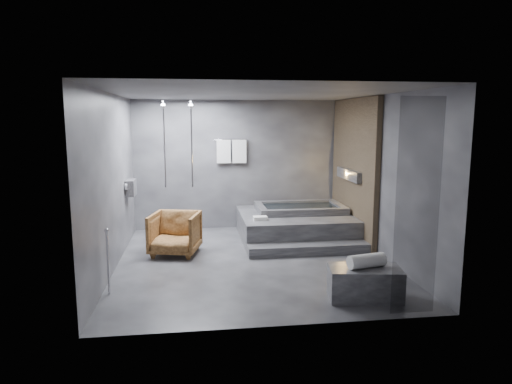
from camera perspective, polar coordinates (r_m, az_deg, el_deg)
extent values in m
plane|color=#2A292C|center=(7.86, -0.43, -8.61)|extent=(5.00, 5.00, 0.00)
cube|color=#464548|center=(7.50, -0.45, 12.24)|extent=(4.50, 5.00, 0.04)
cube|color=#333337|center=(10.02, -2.25, 3.41)|extent=(4.50, 0.04, 2.80)
cube|color=#333337|center=(5.11, 3.11, -2.07)|extent=(4.50, 0.04, 2.80)
cube|color=#333337|center=(7.60, -17.52, 1.20)|extent=(0.04, 5.00, 2.80)
cube|color=#333337|center=(8.14, 15.48, 1.79)|extent=(0.04, 5.00, 2.80)
cube|color=#8A7151|center=(9.28, 12.12, 2.77)|extent=(0.10, 2.40, 2.78)
cube|color=#FF9938|center=(9.26, 11.63, 2.15)|extent=(0.14, 1.20, 0.20)
cube|color=slate|center=(9.00, -15.37, 0.53)|extent=(0.16, 0.42, 0.30)
imported|color=beige|center=(8.91, -15.38, 0.15)|extent=(0.08, 0.08, 0.21)
imported|color=beige|center=(9.11, -15.21, 0.17)|extent=(0.07, 0.07, 0.15)
cylinder|color=silver|center=(9.49, -8.07, 6.04)|extent=(0.04, 0.04, 1.80)
cylinder|color=silver|center=(9.51, -11.40, 5.96)|extent=(0.04, 0.04, 1.80)
cylinder|color=silver|center=(9.91, -3.11, 6.53)|extent=(0.75, 0.02, 0.02)
cube|color=white|center=(9.89, -4.07, 5.07)|extent=(0.30, 0.06, 0.50)
cube|color=white|center=(9.92, -2.10, 5.10)|extent=(0.30, 0.06, 0.50)
cylinder|color=silver|center=(6.63, -18.01, -8.37)|extent=(0.04, 0.04, 0.90)
cube|color=black|center=(5.71, 19.52, -1.92)|extent=(0.55, 0.01, 2.60)
cube|color=#2E2E30|center=(9.34, 4.85, -4.18)|extent=(2.20, 2.00, 0.50)
cube|color=#2E2E30|center=(8.27, 6.62, -7.10)|extent=(2.20, 0.36, 0.18)
cube|color=#343437|center=(6.40, 13.42, -11.02)|extent=(1.02, 0.66, 0.43)
imported|color=#492A12|center=(8.27, -10.09, -5.11)|extent=(0.98, 1.00, 0.76)
cylinder|color=white|center=(6.32, 13.66, -8.36)|extent=(0.55, 0.29, 0.19)
cube|color=silver|center=(8.65, 0.53, -3.29)|extent=(0.26, 0.19, 0.07)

